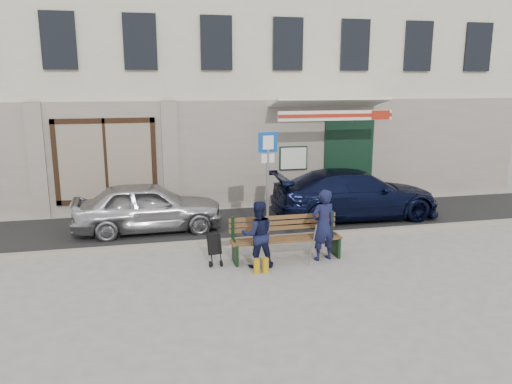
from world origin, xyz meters
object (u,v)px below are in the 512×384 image
object	(u,v)px
bench	(284,239)
stroller	(214,245)
car_navy	(355,194)
parking_sign	(268,168)
car_silver	(148,207)
man	(323,225)
woman	(258,234)

from	to	relation	value
bench	stroller	world-z (taller)	bench
car_navy	stroller	xyz separation A→B (m)	(-4.34, -2.74, -0.27)
parking_sign	car_silver	bearing A→B (deg)	149.62
car_navy	parking_sign	world-z (taller)	parking_sign
bench	man	distance (m)	0.88
woman	bench	bearing A→B (deg)	-154.35
stroller	woman	bearing A→B (deg)	-32.66
parking_sign	bench	world-z (taller)	parking_sign
stroller	car_navy	bearing A→B (deg)	21.82
parking_sign	man	size ratio (longest dim) A/B	1.67
parking_sign	woman	bearing A→B (deg)	-117.91
stroller	parking_sign	bearing A→B (deg)	34.98
parking_sign	woman	size ratio (longest dim) A/B	1.85
stroller	man	bearing A→B (deg)	-16.47
woman	stroller	distance (m)	0.96
parking_sign	stroller	size ratio (longest dim) A/B	2.80
woman	parking_sign	bearing A→B (deg)	-109.77
car_silver	man	bearing A→B (deg)	-130.68
car_navy	bench	world-z (taller)	car_navy
car_silver	woman	world-z (taller)	woman
man	stroller	world-z (taller)	man
car_silver	woman	distance (m)	3.74
car_navy	bench	xyz separation A→B (m)	(-2.84, -2.77, -0.22)
stroller	bench	bearing A→B (deg)	-11.67
bench	woman	size ratio (longest dim) A/B	1.72
bench	stroller	bearing A→B (deg)	178.80
man	woman	xyz separation A→B (m)	(-1.45, -0.11, -0.07)
bench	car_navy	bearing A→B (deg)	44.38
car_silver	bench	bearing A→B (deg)	-135.68
man	stroller	distance (m)	2.34
car_navy	bench	distance (m)	3.97
car_silver	parking_sign	bearing A→B (deg)	-113.53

